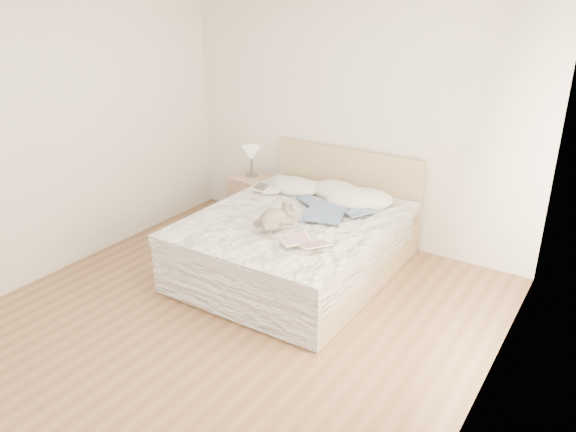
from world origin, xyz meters
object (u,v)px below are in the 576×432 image
object	(u,v)px
childrens_book	(305,243)
teddy_bear	(273,225)
table_lamp	(251,155)
nightstand	(253,200)
bed	(299,242)
photo_book	(268,190)

from	to	relation	value
childrens_book	teddy_bear	bearing A→B (deg)	-161.32
table_lamp	teddy_bear	xyz separation A→B (m)	(1.13, -1.23, -0.16)
nightstand	teddy_bear	world-z (taller)	teddy_bear
childrens_book	bed	bearing A→B (deg)	161.16
nightstand	table_lamp	bearing A→B (deg)	134.88
bed	childrens_book	size ratio (longest dim) A/B	5.79
bed	photo_book	distance (m)	0.75
table_lamp	bed	bearing A→B (deg)	-34.72
teddy_bear	nightstand	bearing A→B (deg)	146.43
childrens_book	teddy_bear	xyz separation A→B (m)	(-0.41, 0.12, 0.02)
bed	photo_book	bearing A→B (deg)	150.83
bed	childrens_book	bearing A→B (deg)	-53.72
photo_book	table_lamp	bearing A→B (deg)	126.91
nightstand	childrens_book	xyz separation A→B (m)	(1.51, -1.31, 0.35)
nightstand	teddy_bear	distance (m)	1.66
bed	nightstand	distance (m)	1.32
table_lamp	photo_book	size ratio (longest dim) A/B	1.04
bed	nightstand	world-z (taller)	bed
bed	teddy_bear	xyz separation A→B (m)	(0.01, -0.45, 0.34)
bed	table_lamp	xyz separation A→B (m)	(-1.12, 0.78, 0.50)
nightstand	teddy_bear	bearing A→B (deg)	-47.41
photo_book	childrens_book	distance (m)	1.35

